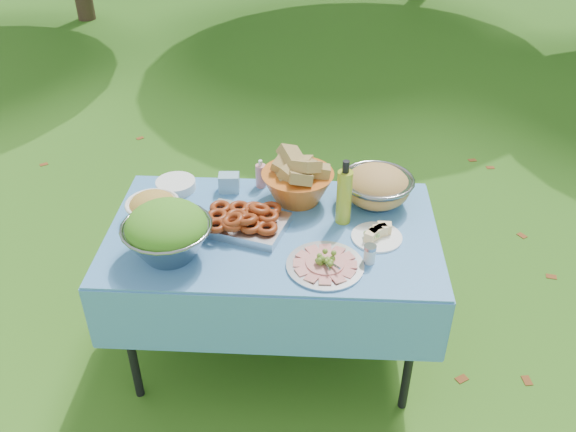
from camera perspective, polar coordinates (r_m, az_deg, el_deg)
The scene contains 14 objects.
ground at distance 3.22m, azimuth -1.25°, elevation -12.33°, with size 80.00×80.00×0.00m, color #0D3509.
picnic_table at distance 2.95m, azimuth -1.34°, elevation -7.28°, with size 1.46×0.86×0.76m, color #84D4FF.
salad_bowl at distance 2.54m, azimuth -11.25°, elevation -1.45°, with size 0.37×0.37×0.24m, color gray, non-canonical shape.
pasta_bowl_white at distance 2.81m, azimuth -12.54°, elevation 0.85°, with size 0.24×0.24×0.13m, color white, non-canonical shape.
plate_stack at distance 3.03m, azimuth -10.46°, elevation 2.87°, with size 0.19×0.19×0.05m, color white.
wipes_box at distance 2.97m, azimuth -5.53°, elevation 3.12°, with size 0.10×0.07×0.09m, color #81B2CE.
sanitizer_bottle at distance 2.98m, azimuth -2.57°, elevation 4.00°, with size 0.05×0.05×0.14m, color pink.
bread_bowl at distance 2.85m, azimuth 0.91°, elevation 3.45°, with size 0.34×0.34×0.23m, color #CA5D1B, non-canonical shape.
pasta_bowl_steel at distance 2.87m, azimuth 8.30°, elevation 2.82°, with size 0.34×0.34×0.18m, color gray, non-canonical shape.
fried_tray at distance 2.70m, azimuth -4.14°, elevation -0.41°, with size 0.36×0.26×0.09m, color #B6B6BB.
charcuterie_platter at distance 2.49m, azimuth 3.52°, elevation -4.08°, with size 0.32×0.32×0.07m, color #AEB0B5.
oil_bottle at distance 2.69m, azimuth 5.30°, elevation 2.24°, with size 0.07×0.07×0.31m, color #A0B025.
cheese_plate at distance 2.67m, azimuth 8.34°, elevation -1.53°, with size 0.22×0.22×0.06m, color white.
shaker at distance 2.53m, azimuth 7.65°, elevation -3.54°, with size 0.05×0.05×0.08m, color silver.
Camera 1 is at (0.19, -2.19, 2.35)m, focal length 38.00 mm.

